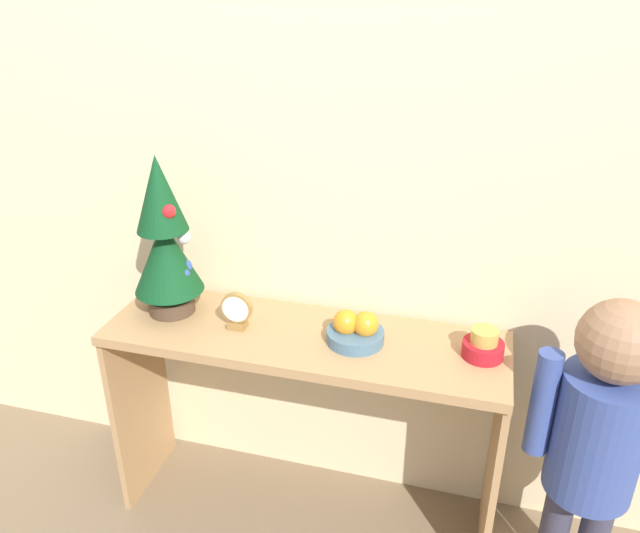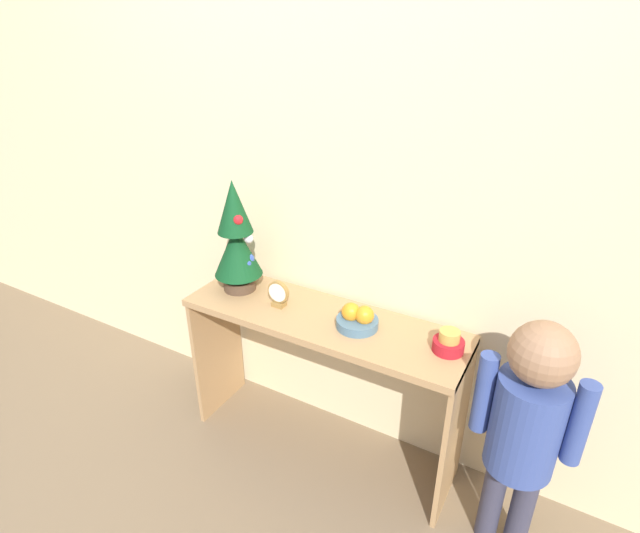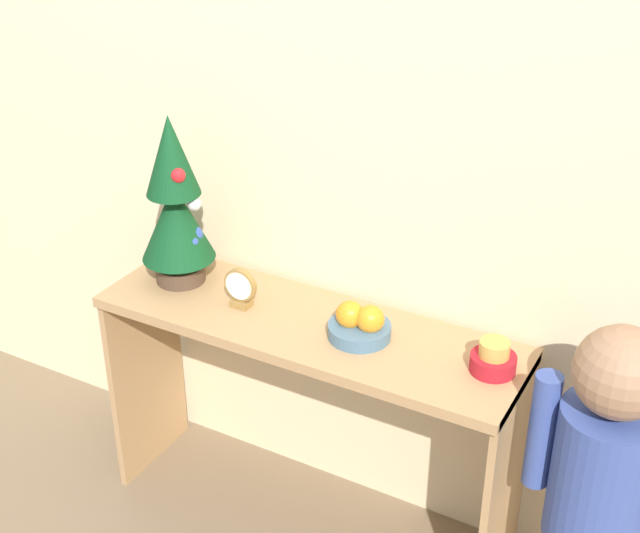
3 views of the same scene
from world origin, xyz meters
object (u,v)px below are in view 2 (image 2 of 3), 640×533
Objects in this scene: mini_tree at (236,239)px; desk_clock at (278,294)px; fruit_bowl at (357,319)px; child_figure at (527,419)px; singing_bowl at (449,343)px.

mini_tree reaches higher than desk_clock.
desk_clock reaches higher than fruit_bowl.
child_figure is (1.01, -0.07, -0.15)m from desk_clock.
fruit_bowl reaches higher than singing_bowl.
child_figure is (0.31, -0.11, -0.13)m from singing_bowl.
desk_clock is (-0.71, -0.04, 0.02)m from singing_bowl.
singing_bowl is 0.12× the size of child_figure.
singing_bowl is at bearing 2.96° from fruit_bowl.
child_figure reaches higher than singing_bowl.
fruit_bowl is 0.68m from child_figure.
mini_tree is 0.30m from desk_clock.
mini_tree reaches higher than singing_bowl.
singing_bowl is at bearing 160.72° from child_figure.
singing_bowl is 0.71m from desk_clock.
fruit_bowl is 0.17× the size of child_figure.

